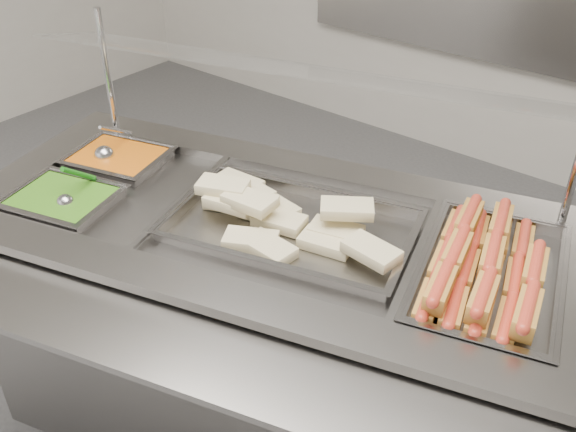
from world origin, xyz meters
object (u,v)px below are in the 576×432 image
Objects in this scene: sneeze_guard at (302,74)px; serving_spoon at (68,197)px; ladle at (105,154)px; pan_hotdogs at (488,283)px; pan_wraps at (291,231)px; steam_counter at (274,332)px.

serving_spoon is (-0.45, -0.48, -0.33)m from sneeze_guard.
ladle is at bearing -157.10° from sneeze_guard.
pan_hotdogs is 1.21m from ladle.
sneeze_guard is 8.71× the size of ladle.
pan_hotdogs is 0.81× the size of pan_wraps.
sneeze_guard reaches higher than pan_hotdogs.
pan_wraps is 3.98× the size of ladle.
serving_spoon is at bearing -60.41° from ladle.
sneeze_guard is 0.71m from ladle.
sneeze_guard reaches higher than pan_wraps.
pan_hotdogs is at bearing 9.88° from ladle.
sneeze_guard is (-0.05, 0.19, 0.75)m from steam_counter.
ladle is 0.27m from serving_spoon.
sneeze_guard is at bearing 105.58° from steam_counter.
serving_spoon is at bearing -157.53° from pan_hotdogs.
steam_counter is 0.39m from pan_wraps.
pan_hotdogs reaches higher than steam_counter.
steam_counter is 11.77× the size of serving_spoon.
pan_hotdogs is at bearing 15.57° from steam_counter.
ladle reaches higher than steam_counter.
steam_counter is 0.69m from pan_hotdogs.
steam_counter is at bearing 4.78° from ladle.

